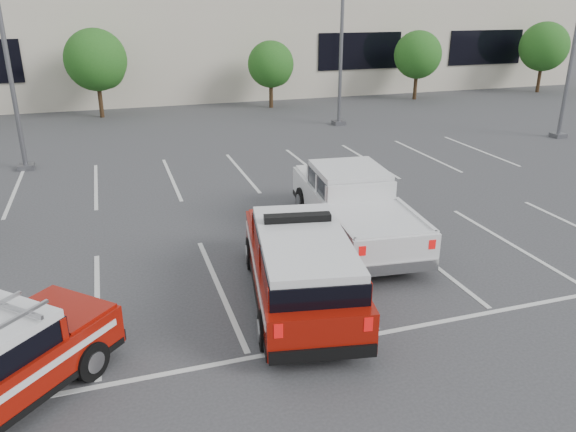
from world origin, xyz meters
name	(u,v)px	position (x,y,z in m)	size (l,w,h in m)	color
ground	(328,272)	(0.00, 0.00, 0.00)	(120.00, 120.00, 0.00)	#37373A
stall_markings	(275,211)	(0.00, 4.50, 0.01)	(23.00, 15.00, 0.01)	silver
convention_building	(168,22)	(0.18, 31.86, 4.72)	(60.00, 16.99, 13.20)	beige
tree_mid_left	(98,62)	(-4.91, 22.05, 3.04)	(3.37, 3.37, 4.85)	#3F2B19
tree_mid_right	(272,66)	(5.09, 22.05, 2.50)	(2.77, 2.77, 3.99)	#3F2B19
tree_right	(419,56)	(15.09, 22.05, 2.77)	(3.07, 3.07, 4.42)	#3F2B19
tree_far_right	(544,48)	(25.09, 22.05, 3.04)	(3.37, 3.37, 4.85)	#3F2B19
light_pole_left	(2,31)	(-8.00, 12.00, 5.19)	(0.90, 0.60, 10.24)	#59595E
light_pole_mid	(342,22)	(7.00, 16.00, 5.19)	(0.90, 0.60, 10.24)	#59595E
fire_chief_suv	(300,271)	(-1.13, -1.18, 0.78)	(2.90, 5.68, 1.91)	maroon
white_pickup	(353,211)	(1.51, 1.90, 0.75)	(2.71, 6.29, 1.88)	silver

